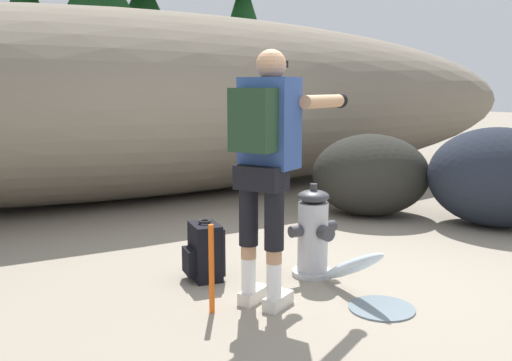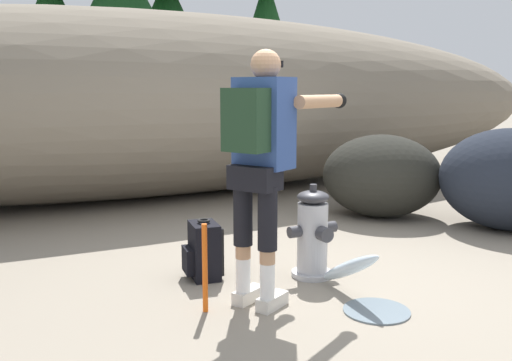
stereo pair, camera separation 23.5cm
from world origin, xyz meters
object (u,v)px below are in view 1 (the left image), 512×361
boulder_large (497,177)px  boulder_mid (370,175)px  fire_hydrant (313,234)px  spare_backpack (204,252)px  survey_stake (212,269)px  utility_worker (268,147)px

boulder_large → boulder_mid: (-0.80, 1.09, -0.06)m
fire_hydrant → spare_backpack: bearing=155.2°
boulder_large → boulder_mid: boulder_large is taller
spare_backpack → boulder_mid: boulder_mid is taller
spare_backpack → boulder_mid: size_ratio=0.35×
survey_stake → spare_backpack: bearing=69.1°
spare_backpack → boulder_mid: 2.82m
utility_worker → survey_stake: bearing=146.0°
boulder_mid → spare_backpack: bearing=-158.4°
spare_backpack → survey_stake: (-0.24, -0.62, 0.08)m
boulder_mid → boulder_large: bearing=-53.8°
boulder_mid → survey_stake: size_ratio=2.24×
fire_hydrant → boulder_mid: 2.31m
boulder_large → boulder_mid: bearing=126.2°
fire_hydrant → spare_backpack: size_ratio=1.57×
utility_worker → survey_stake: (-0.40, 0.05, -0.79)m
utility_worker → boulder_large: (3.24, 0.61, -0.56)m
utility_worker → survey_stake: 0.89m
fire_hydrant → spare_backpack: 0.86m
boulder_mid → utility_worker: bearing=-145.1°
utility_worker → boulder_large: size_ratio=1.20×
boulder_mid → survey_stake: 3.30m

